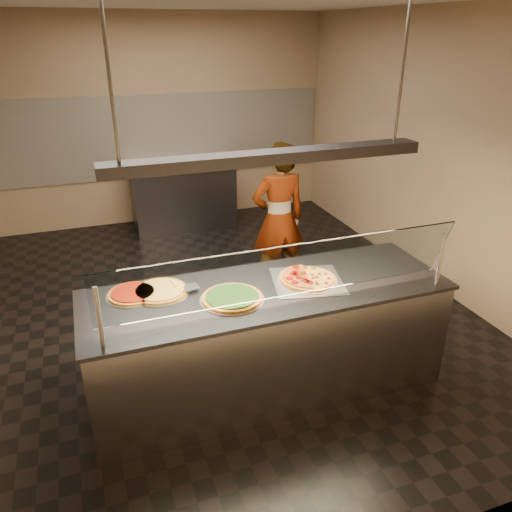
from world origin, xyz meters
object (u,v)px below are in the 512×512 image
object	(u,v)px
half_pizza_pepperoni	(295,279)
half_pizza_sausage	(320,276)
serving_counter	(267,339)
pizza_spinach	(232,297)
perforated_tray	(307,281)
prep_table	(183,196)
worker	(279,219)
pizza_spatula	(180,285)
heat_lamp_housing	(269,157)
pizza_cheese	(160,290)
pizza_tomato	(133,293)
sneeze_guard	(286,273)

from	to	relation	value
half_pizza_pepperoni	half_pizza_sausage	xyz separation A→B (m)	(0.22, -0.00, -0.01)
serving_counter	pizza_spinach	size ratio (longest dim) A/B	5.91
perforated_tray	prep_table	distance (m)	3.98
perforated_tray	worker	bearing A→B (deg)	75.92
serving_counter	half_pizza_sausage	world-z (taller)	half_pizza_sausage
half_pizza_sausage	pizza_spinach	world-z (taller)	half_pizza_sausage
pizza_spatula	heat_lamp_housing	distance (m)	1.20
pizza_spatula	heat_lamp_housing	world-z (taller)	heat_lamp_housing
pizza_cheese	heat_lamp_housing	size ratio (longest dim) A/B	0.20
perforated_tray	prep_table	size ratio (longest dim) A/B	0.43
half_pizza_sausage	prep_table	bearing A→B (deg)	94.16
half_pizza_pepperoni	pizza_cheese	size ratio (longest dim) A/B	1.08
pizza_tomato	heat_lamp_housing	bearing A→B (deg)	-13.94
sneeze_guard	perforated_tray	size ratio (longest dim) A/B	4.02
half_pizza_sausage	worker	distance (m)	1.61
serving_counter	prep_table	distance (m)	3.95
pizza_tomato	heat_lamp_housing	world-z (taller)	heat_lamp_housing
sneeze_guard	half_pizza_pepperoni	size ratio (longest dim) A/B	5.37
half_pizza_sausage	pizza_tomato	bearing A→B (deg)	170.42
prep_table	heat_lamp_housing	world-z (taller)	heat_lamp_housing
serving_counter	half_pizza_pepperoni	distance (m)	0.55
half_pizza_pepperoni	heat_lamp_housing	size ratio (longest dim) A/B	0.21
prep_table	worker	bearing A→B (deg)	-76.37
perforated_tray	pizza_spinach	bearing A→B (deg)	-173.29
perforated_tray	pizza_spatula	size ratio (longest dim) A/B	2.81
pizza_spatula	prep_table	bearing A→B (deg)	77.99
pizza_cheese	worker	size ratio (longest dim) A/B	0.26
prep_table	perforated_tray	bearing A→B (deg)	-87.41
pizza_spatula	pizza_spinach	bearing A→B (deg)	-43.47
perforated_tray	half_pizza_sausage	size ratio (longest dim) A/B	1.33
worker	heat_lamp_housing	size ratio (longest dim) A/B	0.74
half_pizza_pepperoni	prep_table	world-z (taller)	half_pizza_pepperoni
half_pizza_sausage	pizza_tomato	size ratio (longest dim) A/B	1.22
pizza_cheese	half_pizza_sausage	bearing A→B (deg)	-9.91
serving_counter	pizza_spatula	xyz separation A→B (m)	(-0.63, 0.23, 0.49)
heat_lamp_housing	pizza_spinach	bearing A→B (deg)	-166.87
half_pizza_pepperoni	pizza_cheese	world-z (taller)	half_pizza_pepperoni
worker	heat_lamp_housing	world-z (taller)	heat_lamp_housing
worker	half_pizza_sausage	bearing A→B (deg)	78.41
pizza_spinach	worker	bearing A→B (deg)	57.75
perforated_tray	pizza_spatula	world-z (taller)	pizza_spatula
worker	heat_lamp_housing	distance (m)	2.06
half_pizza_sausage	worker	world-z (taller)	worker
perforated_tray	pizza_spatula	bearing A→B (deg)	166.75
half_pizza_sausage	pizza_spatula	size ratio (longest dim) A/B	2.11
sneeze_guard	perforated_tray	world-z (taller)	sneeze_guard
perforated_tray	worker	distance (m)	1.63
sneeze_guard	worker	distance (m)	2.09
pizza_cheese	pizza_tomato	size ratio (longest dim) A/B	1.13
serving_counter	pizza_tomato	world-z (taller)	pizza_tomato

